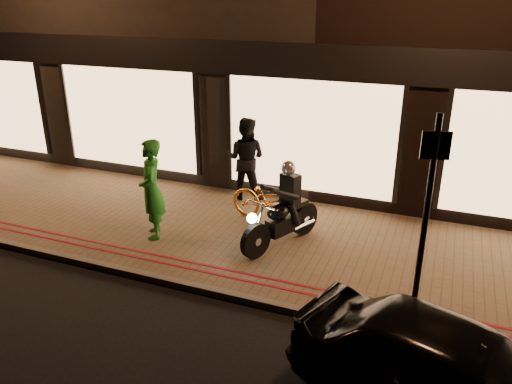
% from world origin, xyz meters
% --- Properties ---
extents(ground, '(90.00, 90.00, 0.00)m').
position_xyz_m(ground, '(0.00, 0.00, 0.00)').
color(ground, black).
rests_on(ground, ground).
extents(sidewalk, '(50.00, 4.00, 0.12)m').
position_xyz_m(sidewalk, '(0.00, 2.00, 0.06)').
color(sidewalk, brown).
rests_on(sidewalk, ground).
extents(kerb_stone, '(50.00, 0.14, 0.12)m').
position_xyz_m(kerb_stone, '(0.00, 0.05, 0.06)').
color(kerb_stone, '#59544C').
rests_on(kerb_stone, ground).
extents(red_kerb_lines, '(50.00, 0.26, 0.01)m').
position_xyz_m(red_kerb_lines, '(0.00, 0.55, 0.12)').
color(red_kerb_lines, maroon).
rests_on(red_kerb_lines, sidewalk).
extents(building_row, '(48.00, 10.11, 8.50)m').
position_xyz_m(building_row, '(-0.00, 8.99, 4.25)').
color(building_row, black).
rests_on(building_row, ground).
extents(motorcycle, '(0.93, 1.83, 1.59)m').
position_xyz_m(motorcycle, '(0.13, 1.86, 0.73)').
color(motorcycle, black).
rests_on(motorcycle, sidewalk).
extents(sign_post, '(0.35, 0.11, 3.00)m').
position_xyz_m(sign_post, '(2.58, 0.25, 1.80)').
color(sign_post, black).
rests_on(sign_post, sidewalk).
extents(bicycle_gold, '(1.86, 0.83, 0.94)m').
position_xyz_m(bicycle_gold, '(-0.38, 2.71, 0.59)').
color(bicycle_gold, orange).
rests_on(bicycle_gold, sidewalk).
extents(person_green, '(0.75, 0.82, 1.89)m').
position_xyz_m(person_green, '(-2.24, 1.30, 1.06)').
color(person_green, '#227E21').
rests_on(person_green, sidewalk).
extents(person_dark, '(0.94, 0.75, 1.84)m').
position_xyz_m(person_dark, '(-1.37, 3.70, 1.04)').
color(person_dark, black).
rests_on(person_dark, sidewalk).
extents(parked_car, '(3.97, 2.57, 1.26)m').
position_xyz_m(parked_car, '(3.14, -1.27, 0.63)').
color(parked_car, black).
rests_on(parked_car, ground).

